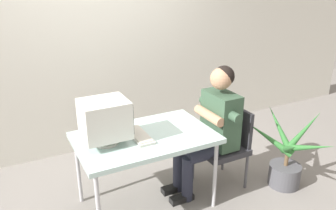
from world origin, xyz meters
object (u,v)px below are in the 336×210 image
object	(u,v)px
crt_monitor	(105,119)
office_chair	(226,142)
person_seated	(212,125)
keyboard	(139,135)
desk	(145,141)
potted_plant	(286,160)

from	to	relation	value
crt_monitor	office_chair	xyz separation A→B (m)	(1.23, -0.05, -0.49)
crt_monitor	person_seated	world-z (taller)	person_seated
keyboard	office_chair	world-z (taller)	office_chair
desk	potted_plant	distance (m)	1.50
office_chair	person_seated	distance (m)	0.30
desk	keyboard	distance (m)	0.09
crt_monitor	office_chair	bearing A→B (deg)	-2.42
desk	person_seated	world-z (taller)	person_seated
potted_plant	crt_monitor	bearing A→B (deg)	167.22
crt_monitor	potted_plant	size ratio (longest dim) A/B	0.47
office_chair	person_seated	world-z (taller)	person_seated
desk	potted_plant	bearing A→B (deg)	-15.22
office_chair	desk	bearing A→B (deg)	177.61
desk	office_chair	distance (m)	0.91
crt_monitor	person_seated	xyz separation A→B (m)	(1.04, -0.05, -0.25)
person_seated	desk	bearing A→B (deg)	176.99
desk	office_chair	size ratio (longest dim) A/B	1.49
potted_plant	desk	bearing A→B (deg)	164.78
desk	person_seated	size ratio (longest dim) A/B	0.95
crt_monitor	keyboard	xyz separation A→B (m)	(0.29, -0.01, -0.21)
crt_monitor	office_chair	distance (m)	1.32
desk	person_seated	xyz separation A→B (m)	(0.70, -0.04, 0.02)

